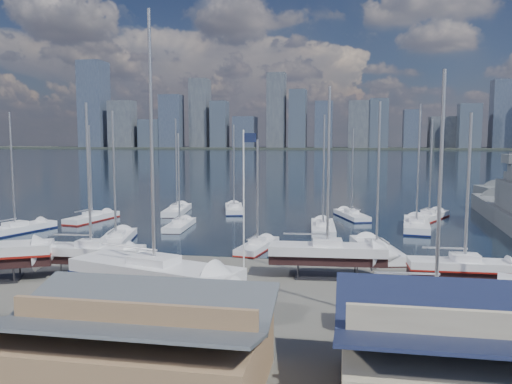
# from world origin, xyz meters

# --- Properties ---
(ground) EXTENTS (1400.00, 1400.00, 0.00)m
(ground) POSITION_xyz_m (0.00, -10.00, 0.00)
(ground) COLOR #605E59
(ground) RESTS_ON ground
(water) EXTENTS (1400.00, 600.00, 0.40)m
(water) POSITION_xyz_m (0.00, 300.00, -0.15)
(water) COLOR #1B293E
(water) RESTS_ON ground
(far_shore) EXTENTS (1400.00, 80.00, 2.20)m
(far_shore) POSITION_xyz_m (0.00, 560.00, 1.10)
(far_shore) COLOR #2D332D
(far_shore) RESTS_ON ground
(skyline) EXTENTS (639.14, 43.80, 107.69)m
(skyline) POSITION_xyz_m (-7.83, 553.76, 39.09)
(skyline) COLOR #475166
(skyline) RESTS_ON far_shore
(shed_grey) EXTENTS (12.60, 8.40, 4.17)m
(shed_grey) POSITION_xyz_m (0.00, -26.00, 2.15)
(shed_grey) COLOR #8C6B4C
(shed_grey) RESTS_ON ground
(shed_blue) EXTENTS (13.65, 9.45, 4.71)m
(shed_blue) POSITION_xyz_m (16.00, -26.00, 2.42)
(shed_blue) COLOR #BFB293
(shed_blue) RESTS_ON ground
(sailboat_cradle_2) EXTENTS (8.84, 2.64, 14.47)m
(sailboat_cradle_2) POSITION_xyz_m (-11.35, -8.70, 2.00)
(sailboat_cradle_2) COLOR #2D2D33
(sailboat_cradle_2) RESTS_ON ground
(sailboat_cradle_3) EXTENTS (12.94, 6.99, 19.83)m
(sailboat_cradle_3) POSITION_xyz_m (-3.07, -15.48, 2.27)
(sailboat_cradle_3) COLOR #2D2D33
(sailboat_cradle_3) RESTS_ON ground
(sailboat_cradle_4) EXTENTS (9.79, 3.33, 15.74)m
(sailboat_cradle_4) POSITION_xyz_m (8.18, -5.53, 2.06)
(sailboat_cradle_4) COLOR #2D2D33
(sailboat_cradle_4) RESTS_ON ground
(sailboat_cradle_5) EXTENTS (9.67, 3.27, 15.43)m
(sailboat_cradle_5) POSITION_xyz_m (14.92, -16.71, 2.04)
(sailboat_cradle_5) COLOR #2D2D33
(sailboat_cradle_5) RESTS_ON ground
(sailboat_cradle_6) EXTENTS (8.24, 2.54, 13.42)m
(sailboat_cradle_6) POSITION_xyz_m (18.45, -8.13, 1.94)
(sailboat_cradle_6) COLOR #2D2D33
(sailboat_cradle_6) RESTS_ON ground
(sailboat_moored_0) EXTENTS (5.79, 10.73, 15.45)m
(sailboat_moored_0) POSITION_xyz_m (-30.20, 7.55, 0.31)
(sailboat_moored_0) COLOR black
(sailboat_moored_0) RESTS_ON water
(sailboat_moored_1) EXTENTS (4.24, 9.75, 14.10)m
(sailboat_moored_1) POSITION_xyz_m (-25.55, 17.87, 0.31)
(sailboat_moored_1) COLOR black
(sailboat_moored_1) RESTS_ON water
(sailboat_moored_2) EXTENTS (4.23, 10.49, 15.40)m
(sailboat_moored_2) POSITION_xyz_m (-16.11, 26.94, 0.32)
(sailboat_moored_2) COLOR black
(sailboat_moored_2) RESTS_ON water
(sailboat_moored_3) EXTENTS (5.15, 10.58, 15.24)m
(sailboat_moored_3) POSITION_xyz_m (-15.13, 3.74, 0.31)
(sailboat_moored_3) COLOR black
(sailboat_moored_3) RESTS_ON water
(sailboat_moored_4) EXTENTS (2.96, 8.66, 12.87)m
(sailboat_moored_4) POSITION_xyz_m (-11.43, 14.34, 0.32)
(sailboat_moored_4) COLOR black
(sailboat_moored_4) RESTS_ON water
(sailboat_moored_5) EXTENTS (4.96, 10.03, 14.44)m
(sailboat_moored_5) POSITION_xyz_m (-7.71, 30.12, 0.31)
(sailboat_moored_5) COLOR black
(sailboat_moored_5) RESTS_ON water
(sailboat_moored_6) EXTENTS (3.66, 8.32, 12.03)m
(sailboat_moored_6) POSITION_xyz_m (0.67, 3.68, 0.31)
(sailboat_moored_6) COLOR black
(sailboat_moored_6) RESTS_ON water
(sailboat_moored_7) EXTENTS (3.50, 10.23, 15.20)m
(sailboat_moored_7) POSITION_xyz_m (6.97, 15.27, 0.32)
(sailboat_moored_7) COLOR black
(sailboat_moored_7) RESTS_ON water
(sailboat_moored_8) EXTENTS (5.47, 9.47, 13.67)m
(sailboat_moored_8) POSITION_xyz_m (10.64, 26.69, 0.31)
(sailboat_moored_8) COLOR black
(sailboat_moored_8) RESTS_ON water
(sailboat_moored_9) EXTENTS (5.22, 10.91, 15.88)m
(sailboat_moored_9) POSITION_xyz_m (12.78, 3.63, 0.32)
(sailboat_moored_9) COLOR black
(sailboat_moored_9) RESTS_ON water
(sailboat_moored_10) EXTENTS (4.42, 11.44, 16.67)m
(sailboat_moored_10) POSITION_xyz_m (18.75, 19.25, 0.31)
(sailboat_moored_10) COLOR black
(sailboat_moored_10) RESTS_ON water
(sailboat_moored_11) EXTENTS (7.18, 10.21, 15.03)m
(sailboat_moored_11) POSITION_xyz_m (21.62, 27.47, 0.31)
(sailboat_moored_11) COLOR black
(sailboat_moored_11) RESTS_ON water
(car_a) EXTENTS (3.51, 4.91, 1.55)m
(car_a) POSITION_xyz_m (-5.27, -20.37, 0.78)
(car_a) COLOR gray
(car_a) RESTS_ON ground
(car_b) EXTENTS (4.94, 2.46, 1.56)m
(car_b) POSITION_xyz_m (-6.16, -20.86, 0.78)
(car_b) COLOR gray
(car_b) RESTS_ON ground
(car_c) EXTENTS (3.90, 6.00, 1.54)m
(car_c) POSITION_xyz_m (1.64, -21.63, 0.77)
(car_c) COLOR gray
(car_c) RESTS_ON ground
(car_d) EXTENTS (2.98, 5.11, 1.39)m
(car_d) POSITION_xyz_m (13.57, -20.16, 0.70)
(car_d) COLOR gray
(car_d) RESTS_ON ground
(flagpole) EXTENTS (1.08, 0.12, 12.24)m
(flagpole) POSITION_xyz_m (1.76, -8.44, 7.06)
(flagpole) COLOR white
(flagpole) RESTS_ON ground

